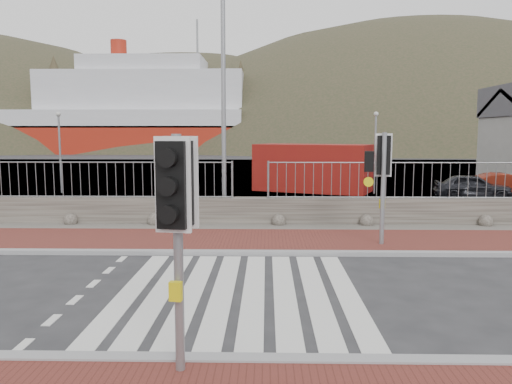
{
  "coord_description": "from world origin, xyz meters",
  "views": [
    {
      "loc": [
        0.55,
        -9.35,
        3.09
      ],
      "look_at": [
        0.28,
        3.0,
        1.61
      ],
      "focal_mm": 35.0,
      "sensor_mm": 36.0,
      "label": 1
    }
  ],
  "objects_px": {
    "car_a": "(472,186)",
    "ferry": "(104,118)",
    "streetlight": "(228,74)",
    "shipping_container": "(313,168)",
    "traffic_signal_near": "(177,204)",
    "traffic_signal_far": "(382,164)",
    "car_b": "(506,185)"
  },
  "relations": [
    {
      "from": "traffic_signal_far",
      "to": "streetlight",
      "type": "relative_size",
      "value": 0.34
    },
    {
      "from": "ferry",
      "to": "streetlight",
      "type": "height_order",
      "value": "ferry"
    },
    {
      "from": "streetlight",
      "to": "shipping_container",
      "type": "bearing_deg",
      "value": 56.36
    },
    {
      "from": "traffic_signal_near",
      "to": "shipping_container",
      "type": "xyz_separation_m",
      "value": [
        3.52,
        20.34,
        -0.98
      ]
    },
    {
      "from": "car_a",
      "to": "car_b",
      "type": "height_order",
      "value": "car_b"
    },
    {
      "from": "car_a",
      "to": "car_b",
      "type": "bearing_deg",
      "value": -65.69
    },
    {
      "from": "traffic_signal_far",
      "to": "streetlight",
      "type": "height_order",
      "value": "streetlight"
    },
    {
      "from": "traffic_signal_near",
      "to": "car_a",
      "type": "height_order",
      "value": "traffic_signal_near"
    },
    {
      "from": "streetlight",
      "to": "car_b",
      "type": "height_order",
      "value": "streetlight"
    },
    {
      "from": "ferry",
      "to": "car_a",
      "type": "xyz_separation_m",
      "value": [
        34.84,
        -53.83,
        -4.78
      ]
    },
    {
      "from": "traffic_signal_near",
      "to": "shipping_container",
      "type": "relative_size",
      "value": 0.52
    },
    {
      "from": "ferry",
      "to": "car_b",
      "type": "relative_size",
      "value": 14.08
    },
    {
      "from": "traffic_signal_far",
      "to": "streetlight",
      "type": "xyz_separation_m",
      "value": [
        -4.43,
        4.11,
        2.84
      ]
    },
    {
      "from": "ferry",
      "to": "car_b",
      "type": "height_order",
      "value": "ferry"
    },
    {
      "from": "traffic_signal_far",
      "to": "car_b",
      "type": "xyz_separation_m",
      "value": [
        8.31,
        10.5,
        -1.67
      ]
    },
    {
      "from": "ferry",
      "to": "car_a",
      "type": "bearing_deg",
      "value": -57.09
    },
    {
      "from": "ferry",
      "to": "traffic_signal_far",
      "type": "bearing_deg",
      "value": -66.12
    },
    {
      "from": "streetlight",
      "to": "shipping_container",
      "type": "distance_m",
      "value": 10.4
    },
    {
      "from": "ferry",
      "to": "car_a",
      "type": "distance_m",
      "value": 64.3
    },
    {
      "from": "traffic_signal_far",
      "to": "car_a",
      "type": "relative_size",
      "value": 0.91
    },
    {
      "from": "ferry",
      "to": "shipping_container",
      "type": "distance_m",
      "value": 58.04
    },
    {
      "from": "streetlight",
      "to": "ferry",
      "type": "bearing_deg",
      "value": 101.1
    },
    {
      "from": "traffic_signal_near",
      "to": "traffic_signal_far",
      "type": "relative_size",
      "value": 0.99
    },
    {
      "from": "car_a",
      "to": "traffic_signal_near",
      "type": "bearing_deg",
      "value": 158.28
    },
    {
      "from": "ferry",
      "to": "shipping_container",
      "type": "bearing_deg",
      "value": -61.5
    },
    {
      "from": "streetlight",
      "to": "shipping_container",
      "type": "height_order",
      "value": "streetlight"
    },
    {
      "from": "traffic_signal_near",
      "to": "streetlight",
      "type": "bearing_deg",
      "value": 99.67
    },
    {
      "from": "ferry",
      "to": "traffic_signal_far",
      "type": "relative_size",
      "value": 16.18
    },
    {
      "from": "car_a",
      "to": "ferry",
      "type": "bearing_deg",
      "value": 42.89
    },
    {
      "from": "ferry",
      "to": "traffic_signal_near",
      "type": "xyz_separation_m",
      "value": [
        24.1,
        -71.22,
        -3.15
      ]
    },
    {
      "from": "car_a",
      "to": "shipping_container",
      "type": "bearing_deg",
      "value": 77.72
    },
    {
      "from": "streetlight",
      "to": "shipping_container",
      "type": "relative_size",
      "value": 1.53
    }
  ]
}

